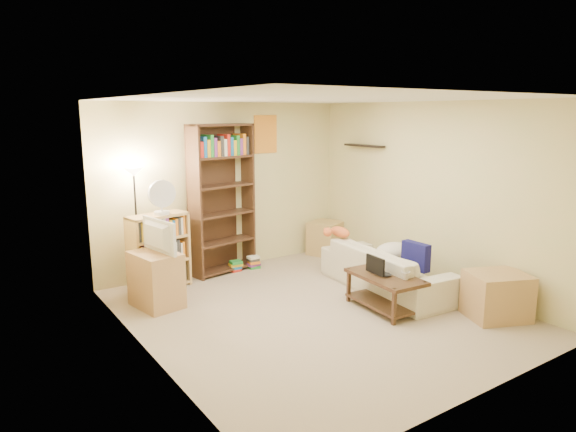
{
  "coord_description": "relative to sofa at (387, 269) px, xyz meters",
  "views": [
    {
      "loc": [
        -3.52,
        -4.61,
        2.35
      ],
      "look_at": [
        0.1,
        0.7,
        1.05
      ],
      "focal_mm": 32.0,
      "sensor_mm": 36.0,
      "label": 1
    }
  ],
  "objects": [
    {
      "name": "sofa",
      "position": [
        0.0,
        0.0,
        0.0
      ],
      "size": [
        2.16,
        1.15,
        0.59
      ],
      "primitive_type": "imported",
      "rotation": [
        0.0,
        0.0,
        1.48
      ],
      "color": "beige",
      "rests_on": "ground"
    },
    {
      "name": "book_stacks",
      "position": [
        -1.12,
        1.85,
        -0.2
      ],
      "size": [
        0.49,
        0.17,
        0.2
      ],
      "color": "red",
      "rests_on": "ground"
    },
    {
      "name": "television",
      "position": [
        -2.77,
        1.16,
        0.59
      ],
      "size": [
        0.74,
        0.33,
        0.41
      ],
      "primitive_type": "imported",
      "rotation": [
        0.0,
        0.0,
        1.75
      ],
      "color": "black",
      "rests_on": "tv_stand"
    },
    {
      "name": "laptop",
      "position": [
        -0.49,
        -0.44,
        0.15
      ],
      "size": [
        0.31,
        0.21,
        0.02
      ],
      "primitive_type": "imported",
      "rotation": [
        0.0,
        0.0,
        1.54
      ],
      "color": "black",
      "rests_on": "coffee_table"
    },
    {
      "name": "floor_lamp",
      "position": [
        -2.72,
        1.95,
        1.02
      ],
      "size": [
        0.28,
        0.28,
        1.65
      ],
      "color": "black",
      "rests_on": "ground"
    },
    {
      "name": "tv_stand",
      "position": [
        -2.77,
        1.16,
        0.05
      ],
      "size": [
        0.56,
        0.71,
        0.68
      ],
      "primitive_type": "cube",
      "rotation": [
        0.0,
        0.0,
        0.18
      ],
      "color": "tan",
      "rests_on": "ground"
    },
    {
      "name": "desk_fan",
      "position": [
        -2.44,
        1.71,
        0.97
      ],
      "size": [
        0.37,
        0.21,
        0.46
      ],
      "color": "silver",
      "rests_on": "short_bookshelf"
    },
    {
      "name": "tabby_cat",
      "position": [
        -0.19,
        0.8,
        0.38
      ],
      "size": [
        0.47,
        0.2,
        0.16
      ],
      "color": "orange",
      "rests_on": "sofa"
    },
    {
      "name": "short_bookshelf",
      "position": [
        -2.5,
        1.76,
        0.22
      ],
      "size": [
        0.84,
        0.46,
        1.03
      ],
      "rotation": [
        0.0,
        0.0,
        0.18
      ],
      "color": "tan",
      "rests_on": "ground"
    },
    {
      "name": "laptop_screen",
      "position": [
        -0.63,
        -0.43,
        0.26
      ],
      "size": [
        0.04,
        0.32,
        0.21
      ],
      "primitive_type": "cube",
      "rotation": [
        0.0,
        0.0,
        -0.08
      ],
      "color": "white",
      "rests_on": "laptop"
    },
    {
      "name": "coffee_table",
      "position": [
        -0.51,
        -0.49,
        -0.02
      ],
      "size": [
        0.61,
        1.01,
        0.43
      ],
      "rotation": [
        0.0,
        0.0,
        -0.08
      ],
      "color": "#432819",
      "rests_on": "ground"
    },
    {
      "name": "cream_blanket",
      "position": [
        0.15,
        0.04,
        0.21
      ],
      "size": [
        0.54,
        0.39,
        0.23
      ],
      "primitive_type": "ellipsoid",
      "color": "silver",
      "rests_on": "sofa"
    },
    {
      "name": "end_cabinet",
      "position": [
        0.36,
        -1.42,
        -0.03
      ],
      "size": [
        0.8,
        0.75,
        0.54
      ],
      "primitive_type": "cube",
      "rotation": [
        0.0,
        0.0,
        -0.41
      ],
      "color": "tan",
      "rests_on": "ground"
    },
    {
      "name": "mug",
      "position": [
        -0.44,
        -0.74,
        0.18
      ],
      "size": [
        0.13,
        0.13,
        0.1
      ],
      "primitive_type": "imported",
      "rotation": [
        0.0,
        0.0,
        -0.13
      ],
      "color": "silver",
      "rests_on": "coffee_table"
    },
    {
      "name": "side_table",
      "position": [
        0.43,
        1.87,
        -0.02
      ],
      "size": [
        0.63,
        0.63,
        0.56
      ],
      "primitive_type": "cube",
      "rotation": [
        0.0,
        0.0,
        0.4
      ],
      "color": "tan",
      "rests_on": "ground"
    },
    {
      "name": "navy_pillow",
      "position": [
        0.06,
        -0.44,
        0.27
      ],
      "size": [
        0.12,
        0.39,
        0.35
      ],
      "primitive_type": "cube",
      "rotation": [
        0.0,
        0.0,
        1.58
      ],
      "color": "#121252",
      "rests_on": "sofa"
    },
    {
      "name": "tall_bookshelf",
      "position": [
        -1.44,
        1.95,
        0.86
      ],
      "size": [
        1.03,
        0.49,
        2.19
      ],
      "rotation": [
        0.0,
        0.0,
        0.17
      ],
      "color": "#482D1B",
      "rests_on": "ground"
    },
    {
      "name": "tv_remote",
      "position": [
        -0.38,
        -0.18,
        0.14
      ],
      "size": [
        0.09,
        0.18,
        0.02
      ],
      "primitive_type": "cube",
      "rotation": [
        0.0,
        0.0,
        0.22
      ],
      "color": "black",
      "rests_on": "coffee_table"
    },
    {
      "name": "room",
      "position": [
        -1.28,
        -0.1,
        1.33
      ],
      "size": [
        4.5,
        4.54,
        2.52
      ],
      "color": "tan",
      "rests_on": "ground"
    }
  ]
}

